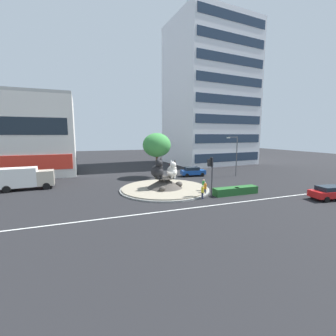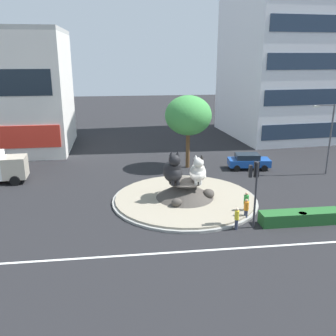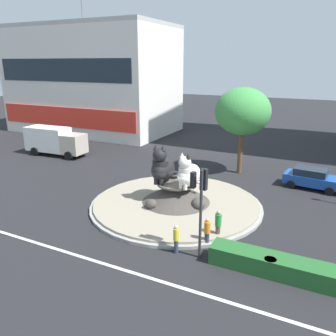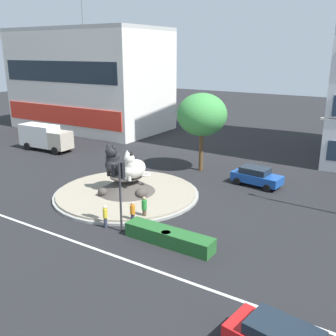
{
  "view_description": "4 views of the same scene",
  "coord_description": "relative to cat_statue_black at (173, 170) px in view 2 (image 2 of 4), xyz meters",
  "views": [
    {
      "loc": [
        -9.68,
        -27.46,
        7.15
      ],
      "look_at": [
        1.24,
        2.04,
        2.55
      ],
      "focal_mm": 24.4,
      "sensor_mm": 36.0,
      "label": 1
    },
    {
      "loc": [
        -4.85,
        -27.44,
        11.32
      ],
      "look_at": [
        -1.25,
        0.87,
        2.55
      ],
      "focal_mm": 39.72,
      "sensor_mm": 36.0,
      "label": 2
    },
    {
      "loc": [
        9.18,
        -19.57,
        9.38
      ],
      "look_at": [
        -1.29,
        1.36,
        2.15
      ],
      "focal_mm": 36.59,
      "sensor_mm": 36.0,
      "label": 3
    },
    {
      "loc": [
        18.5,
        -22.75,
        11.18
      ],
      "look_at": [
        2.14,
        2.85,
        1.89
      ],
      "focal_mm": 41.26,
      "sensor_mm": 36.0,
      "label": 4
    }
  ],
  "objects": [
    {
      "name": "litter_bin",
      "position": [
        8.24,
        -5.32,
        -2.19
      ],
      "size": [
        0.56,
        0.56,
        0.9
      ],
      "color": "#2D4233",
      "rests_on": "ground"
    },
    {
      "name": "pedestrian_yellow_shirt",
      "position": [
        3.56,
        -5.37,
        -1.81
      ],
      "size": [
        0.3,
        0.3,
        1.56
      ],
      "rotation": [
        0.0,
        0.0,
        2.61
      ],
      "color": "#33384C",
      "rests_on": "ground"
    },
    {
      "name": "clipped_hedge_strip",
      "position": [
        8.26,
        -5.02,
        -2.19
      ],
      "size": [
        5.74,
        1.2,
        0.9
      ],
      "primitive_type": "cube",
      "color": "#235B28",
      "rests_on": "ground"
    },
    {
      "name": "cat_statue_white",
      "position": [
        1.96,
        -0.14,
        -0.12
      ],
      "size": [
        1.68,
        2.33,
        2.34
      ],
      "rotation": [
        0.0,
        0.0,
        -1.71
      ],
      "color": "silver",
      "rests_on": "roundabout_island"
    },
    {
      "name": "pedestrian_orange_shirt",
      "position": [
        4.69,
        -3.93,
        -1.82
      ],
      "size": [
        0.35,
        0.35,
        1.57
      ],
      "rotation": [
        0.0,
        0.0,
        1.53
      ],
      "color": "#33384C",
      "rests_on": "ground"
    },
    {
      "name": "ground_plane",
      "position": [
        0.97,
        0.09,
        -2.64
      ],
      "size": [
        160.0,
        160.0,
        0.0
      ],
      "primitive_type": "plane",
      "color": "black"
    },
    {
      "name": "streetlight_arm",
      "position": [
        15.76,
        5.29,
        1.34
      ],
      "size": [
        1.97,
        0.43,
        6.84
      ],
      "rotation": [
        0.0,
        0.0,
        3.0
      ],
      "color": "#4C4C51",
      "rests_on": "ground"
    },
    {
      "name": "sedan_on_far_lane",
      "position": [
        8.94,
        7.91,
        -1.81
      ],
      "size": [
        4.37,
        2.37,
        1.59
      ],
      "rotation": [
        0.0,
        0.0,
        -0.11
      ],
      "color": "#19479E",
      "rests_on": "ground"
    },
    {
      "name": "broadleaf_tree_behind_island",
      "position": [
        2.84,
        9.26,
        2.78
      ],
      "size": [
        4.7,
        4.7,
        7.44
      ],
      "color": "brown",
      "rests_on": "ground"
    },
    {
      "name": "roundabout_island",
      "position": [
        0.98,
        0.08,
        -2.13
      ],
      "size": [
        11.62,
        11.62,
        1.66
      ],
      "color": "gray",
      "rests_on": "ground"
    },
    {
      "name": "lane_centreline",
      "position": [
        0.97,
        -7.87,
        -2.63
      ],
      "size": [
        112.0,
        0.2,
        0.01
      ],
      "primitive_type": "cube",
      "color": "silver",
      "rests_on": "ground"
    },
    {
      "name": "traffic_light_mast",
      "position": [
        4.72,
        -5.13,
        0.75
      ],
      "size": [
        0.76,
        0.49,
        4.61
      ],
      "rotation": [
        0.0,
        0.0,
        1.46
      ],
      "color": "#2D2D33",
      "rests_on": "ground"
    },
    {
      "name": "cat_statue_black",
      "position": [
        0.0,
        0.0,
        0.0
      ],
      "size": [
        1.74,
        2.8,
        2.67
      ],
      "rotation": [
        0.0,
        0.0,
        -1.45
      ],
      "color": "black",
      "rests_on": "roundabout_island"
    },
    {
      "name": "pedestrian_green_shirt",
      "position": [
        4.99,
        -3.01,
        -1.74
      ],
      "size": [
        0.36,
        0.36,
        1.71
      ],
      "rotation": [
        0.0,
        0.0,
        5.79
      ],
      "color": "brown",
      "rests_on": "ground"
    },
    {
      "name": "office_tower",
      "position": [
        21.33,
        23.98,
        14.18
      ],
      "size": [
        20.31,
        17.32,
        33.63
      ],
      "rotation": [
        0.0,
        0.0,
        0.09
      ],
      "color": "silver",
      "rests_on": "ground"
    }
  ]
}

